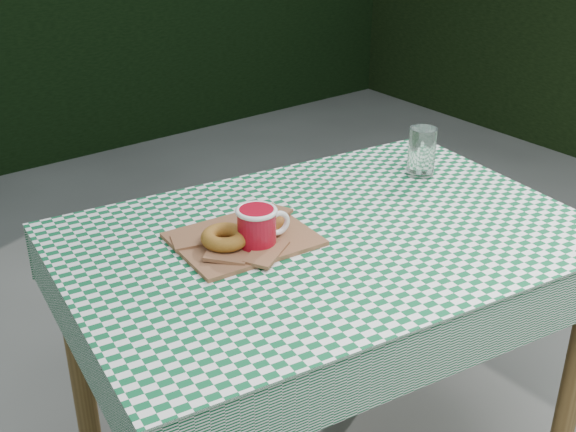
{
  "coord_description": "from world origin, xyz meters",
  "views": [
    {
      "loc": [
        -0.87,
        -1.02,
        1.57
      ],
      "look_at": [
        0.1,
        0.24,
        0.79
      ],
      "focal_mm": 45.6,
      "sensor_mm": 36.0,
      "label": 1
    }
  ],
  "objects_px": {
    "drinking_glass": "(422,152)",
    "table": "(324,362)",
    "paper_bag": "(244,238)",
    "coffee_mug": "(257,229)"
  },
  "relations": [
    {
      "from": "paper_bag",
      "to": "coffee_mug",
      "type": "relative_size",
      "value": 1.77
    },
    {
      "from": "table",
      "to": "drinking_glass",
      "type": "bearing_deg",
      "value": 22.37
    },
    {
      "from": "paper_bag",
      "to": "drinking_glass",
      "type": "bearing_deg",
      "value": 2.48
    },
    {
      "from": "drinking_glass",
      "to": "coffee_mug",
      "type": "bearing_deg",
      "value": -173.15
    },
    {
      "from": "table",
      "to": "paper_bag",
      "type": "bearing_deg",
      "value": 160.75
    },
    {
      "from": "table",
      "to": "drinking_glass",
      "type": "relative_size",
      "value": 8.87
    },
    {
      "from": "paper_bag",
      "to": "drinking_glass",
      "type": "height_order",
      "value": "drinking_glass"
    },
    {
      "from": "drinking_glass",
      "to": "table",
      "type": "bearing_deg",
      "value": -165.04
    },
    {
      "from": "paper_bag",
      "to": "coffee_mug",
      "type": "height_order",
      "value": "coffee_mug"
    },
    {
      "from": "table",
      "to": "paper_bag",
      "type": "relative_size",
      "value": 3.9
    }
  ]
}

